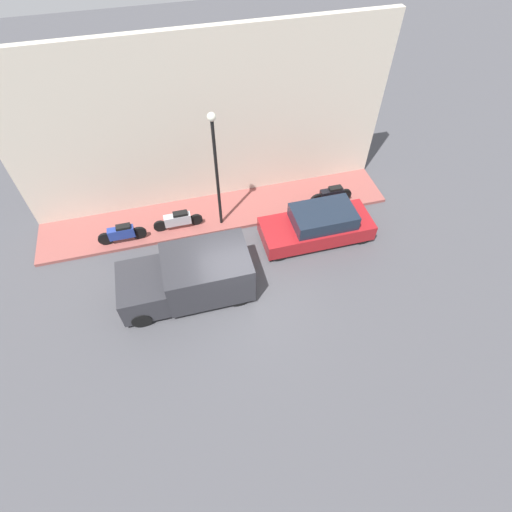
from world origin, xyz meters
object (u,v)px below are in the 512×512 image
(motorcycle_black, at_px, (332,195))
(streetlamp, at_px, (216,161))
(parked_car, at_px, (318,225))
(scooter_silver, at_px, (178,220))
(motorcycle_blue, at_px, (122,233))
(delivery_van, at_px, (188,277))

(motorcycle_black, distance_m, streetlamp, 5.48)
(streetlamp, bearing_deg, parked_car, -114.74)
(scooter_silver, distance_m, streetlamp, 3.17)
(parked_car, distance_m, motorcycle_blue, 7.70)
(scooter_silver, distance_m, motorcycle_black, 6.54)
(scooter_silver, bearing_deg, parked_car, -108.70)
(motorcycle_black, bearing_deg, streetlamp, 89.54)
(delivery_van, distance_m, scooter_silver, 3.26)
(parked_car, relative_size, scooter_silver, 2.21)
(parked_car, xyz_separation_m, motorcycle_black, (1.61, -1.22, -0.07))
(parked_car, height_order, motorcycle_blue, parked_car)
(streetlamp, bearing_deg, motorcycle_blue, 90.79)
(scooter_silver, bearing_deg, streetlamp, -94.83)
(motorcycle_blue, bearing_deg, delivery_van, -144.19)
(motorcycle_blue, bearing_deg, parked_car, -101.98)
(parked_car, relative_size, streetlamp, 0.88)
(motorcycle_blue, relative_size, streetlamp, 0.37)
(motorcycle_black, bearing_deg, parked_car, 142.95)
(parked_car, relative_size, motorcycle_blue, 2.35)
(delivery_van, height_order, motorcycle_black, delivery_van)
(streetlamp, bearing_deg, motorcycle_black, -90.46)
(scooter_silver, bearing_deg, motorcycle_blue, 95.16)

